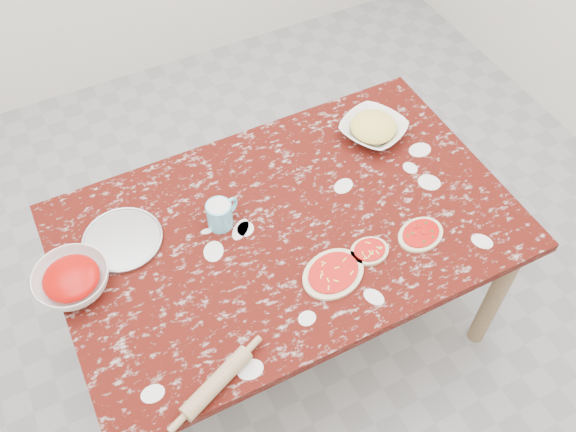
# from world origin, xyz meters

# --- Properties ---
(ground) EXTENTS (4.00, 4.00, 0.00)m
(ground) POSITION_xyz_m (0.00, 0.00, 0.00)
(ground) COLOR gray
(worktable) EXTENTS (1.60, 1.00, 0.75)m
(worktable) POSITION_xyz_m (0.00, 0.00, 0.67)
(worktable) COLOR #3D0C07
(worktable) RESTS_ON ground
(pizza_tray) EXTENTS (0.29, 0.29, 0.01)m
(pizza_tray) POSITION_xyz_m (-0.54, 0.20, 0.76)
(pizza_tray) COLOR #B2B2B7
(pizza_tray) RESTS_ON worktable
(sauce_bowl) EXTENTS (0.32, 0.32, 0.08)m
(sauce_bowl) POSITION_xyz_m (-0.74, 0.09, 0.79)
(sauce_bowl) COLOR white
(sauce_bowl) RESTS_ON worktable
(cheese_bowl) EXTENTS (0.32, 0.32, 0.06)m
(cheese_bowl) POSITION_xyz_m (0.50, 0.25, 0.78)
(cheese_bowl) COLOR white
(cheese_bowl) RESTS_ON worktable
(flour_mug) EXTENTS (0.13, 0.09, 0.10)m
(flour_mug) POSITION_xyz_m (-0.21, 0.11, 0.80)
(flour_mug) COLOR #65CBE6
(flour_mug) RESTS_ON worktable
(pizza_left) EXTENTS (0.27, 0.23, 0.02)m
(pizza_left) POSITION_xyz_m (0.04, -0.26, 0.76)
(pizza_left) COLOR beige
(pizza_left) RESTS_ON worktable
(pizza_mid) EXTENTS (0.14, 0.12, 0.02)m
(pizza_mid) POSITION_xyz_m (0.20, -0.23, 0.76)
(pizza_mid) COLOR beige
(pizza_mid) RESTS_ON worktable
(pizza_right) EXTENTS (0.20, 0.16, 0.02)m
(pizza_right) POSITION_xyz_m (0.39, -0.25, 0.76)
(pizza_right) COLOR beige
(pizza_right) RESTS_ON worktable
(rolling_pin) EXTENTS (0.26, 0.15, 0.05)m
(rolling_pin) POSITION_xyz_m (-0.46, -0.44, 0.78)
(rolling_pin) COLOR tan
(rolling_pin) RESTS_ON worktable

